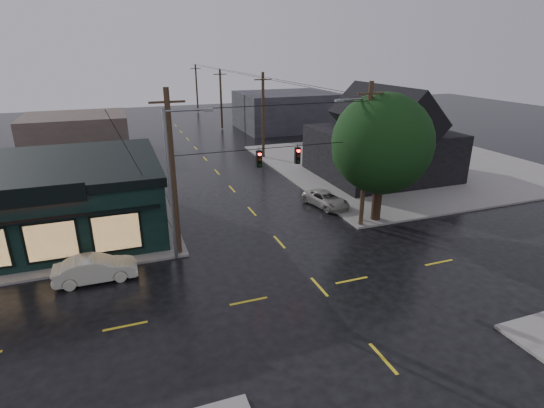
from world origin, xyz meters
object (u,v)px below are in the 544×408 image
object	(u,v)px
utility_pole_ne	(360,226)
sedan_cream	(95,269)
corner_tree	(382,144)
suv_silver	(326,199)
utility_pole_nw	(180,254)

from	to	relation	value
utility_pole_ne	sedan_cream	size ratio (longest dim) A/B	2.32
corner_tree	suv_silver	bearing A→B (deg)	117.22
utility_pole_ne	suv_silver	distance (m)	4.59
corner_tree	suv_silver	size ratio (longest dim) A/B	2.13
utility_pole_nw	utility_pole_ne	size ratio (longest dim) A/B	1.00
utility_pole_ne	utility_pole_nw	bearing A→B (deg)	180.00
utility_pole_ne	suv_silver	world-z (taller)	utility_pole_ne
corner_tree	sedan_cream	world-z (taller)	corner_tree
corner_tree	utility_pole_ne	bearing A→B (deg)	-162.32
utility_pole_nw	corner_tree	bearing A→B (deg)	1.97
corner_tree	utility_pole_ne	world-z (taller)	corner_tree
corner_tree	utility_pole_ne	distance (m)	6.06
utility_pole_ne	sedan_cream	distance (m)	17.89
utility_pole_nw	sedan_cream	world-z (taller)	utility_pole_nw
utility_pole_nw	suv_silver	size ratio (longest dim) A/B	2.34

